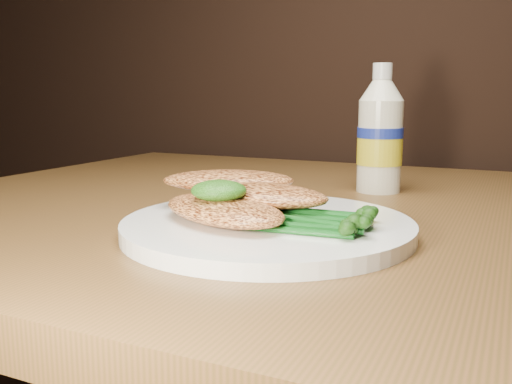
% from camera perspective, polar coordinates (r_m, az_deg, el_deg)
% --- Properties ---
extents(plate, '(0.27, 0.27, 0.01)m').
position_cam_1_polar(plate, '(0.53, 1.18, -3.56)').
color(plate, white).
rests_on(plate, dining_table).
extents(chicken_front, '(0.16, 0.13, 0.02)m').
position_cam_1_polar(chicken_front, '(0.51, -3.35, -1.82)').
color(chicken_front, '#FB9C4F').
rests_on(chicken_front, plate).
extents(chicken_mid, '(0.15, 0.09, 0.02)m').
position_cam_1_polar(chicken_mid, '(0.54, 0.22, -0.22)').
color(chicken_mid, '#FB9C4F').
rests_on(chicken_mid, plate).
extents(chicken_back, '(0.15, 0.12, 0.02)m').
position_cam_1_polar(chicken_back, '(0.58, -2.83, 1.19)').
color(chicken_back, '#FB9C4F').
rests_on(chicken_back, plate).
extents(pesto_front, '(0.06, 0.06, 0.02)m').
position_cam_1_polar(pesto_front, '(0.51, -3.80, 0.15)').
color(pesto_front, black).
rests_on(pesto_front, chicken_front).
extents(broccolini_bundle, '(0.14, 0.11, 0.02)m').
position_cam_1_polar(broccolini_bundle, '(0.50, 5.63, -2.36)').
color(broccolini_bundle, '#115017').
rests_on(broccolini_bundle, plate).
extents(mayo_bottle, '(0.07, 0.07, 0.17)m').
position_cam_1_polar(mayo_bottle, '(0.76, 12.53, 6.33)').
color(mayo_bottle, '#EAE4C6').
rests_on(mayo_bottle, dining_table).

